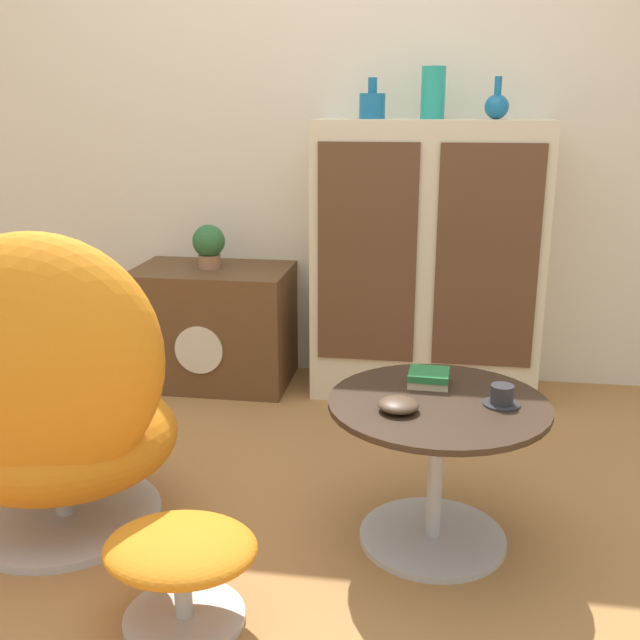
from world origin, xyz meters
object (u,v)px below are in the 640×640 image
(vase_inner_left, at_px, (433,93))
(potted_plant, at_px, (209,244))
(tv_console, at_px, (214,325))
(bowl, at_px, (398,405))
(book_stack, at_px, (429,378))
(ottoman, at_px, (181,559))
(egg_chair, at_px, (46,404))
(coffee_table, at_px, (436,453))
(sideboard, at_px, (427,261))
(teacup, at_px, (502,397))
(vase_inner_right, at_px, (497,105))
(vase_leftmost, at_px, (372,105))

(vase_inner_left, xyz_separation_m, potted_plant, (-0.96, -0.03, -0.64))
(tv_console, bearing_deg, bowl, -54.56)
(potted_plant, xyz_separation_m, book_stack, (0.99, -1.06, -0.18))
(ottoman, xyz_separation_m, bowl, (0.50, 0.37, 0.28))
(egg_chair, bearing_deg, coffee_table, 6.35)
(egg_chair, bearing_deg, sideboard, 51.80)
(vase_inner_left, distance_m, teacup, 1.48)
(sideboard, xyz_separation_m, bowl, (-0.04, -1.30, -0.13))
(vase_inner_right, bearing_deg, coffee_table, -98.93)
(egg_chair, height_order, ottoman, egg_chair)
(potted_plant, distance_m, book_stack, 1.46)
(tv_console, xyz_separation_m, vase_leftmost, (0.70, 0.03, 0.97))
(ottoman, xyz_separation_m, teacup, (0.78, 0.46, 0.29))
(tv_console, bearing_deg, egg_chair, -94.42)
(book_stack, bearing_deg, potted_plant, 133.04)
(sideboard, height_order, bowl, sideboard)
(ottoman, bearing_deg, potted_plant, 104.13)
(ottoman, bearing_deg, egg_chair, 146.44)
(potted_plant, height_order, book_stack, potted_plant)
(vase_leftmost, height_order, potted_plant, vase_leftmost)
(coffee_table, xyz_separation_m, vase_inner_right, (0.19, 1.21, 0.95))
(sideboard, relative_size, egg_chair, 1.25)
(vase_inner_right, bearing_deg, teacup, -90.95)
(coffee_table, distance_m, vase_leftmost, 1.57)
(vase_inner_left, xyz_separation_m, vase_inner_right, (0.25, 0.00, -0.05))
(ottoman, distance_m, teacup, 0.95)
(ottoman, xyz_separation_m, vase_inner_right, (0.80, 1.67, 1.05))
(coffee_table, height_order, vase_leftmost, vase_leftmost)
(coffee_table, relative_size, teacup, 6.06)
(ottoman, height_order, book_stack, book_stack)
(ottoman, bearing_deg, vase_inner_left, 72.06)
(sideboard, distance_m, bowl, 1.31)
(book_stack, bearing_deg, tv_console, 132.83)
(tv_console, relative_size, potted_plant, 3.56)
(potted_plant, relative_size, bowl, 1.75)
(egg_chair, xyz_separation_m, ottoman, (0.51, -0.34, -0.24))
(sideboard, xyz_separation_m, vase_inner_right, (0.25, 0.00, 0.64))
(vase_inner_right, bearing_deg, sideboard, -179.13)
(egg_chair, xyz_separation_m, teacup, (1.28, 0.12, 0.05))
(teacup, bearing_deg, sideboard, 100.90)
(vase_inner_right, bearing_deg, bowl, -102.91)
(ottoman, distance_m, vase_inner_left, 2.08)
(coffee_table, bearing_deg, teacup, -0.83)
(vase_leftmost, distance_m, potted_plant, 0.93)
(vase_inner_left, bearing_deg, vase_inner_right, 0.00)
(vase_inner_right, relative_size, potted_plant, 0.85)
(sideboard, height_order, vase_inner_right, vase_inner_right)
(vase_inner_left, distance_m, vase_inner_right, 0.26)
(vase_leftmost, relative_size, teacup, 1.59)
(book_stack, bearing_deg, vase_leftmost, 104.32)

